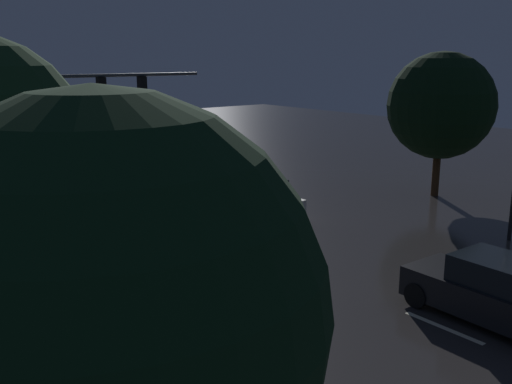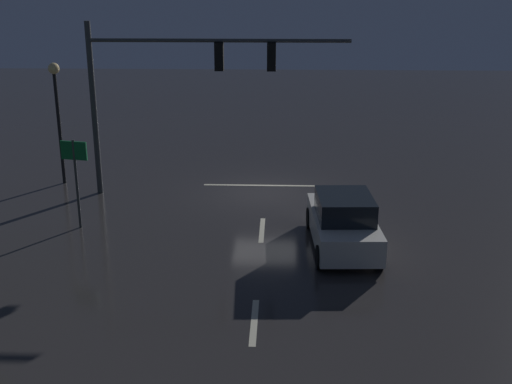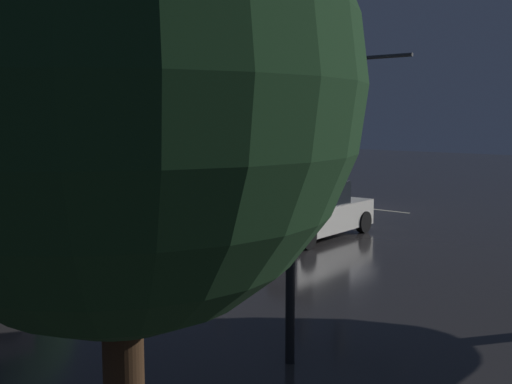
% 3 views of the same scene
% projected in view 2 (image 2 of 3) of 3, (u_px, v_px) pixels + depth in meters
% --- Properties ---
extents(ground_plane, '(80.00, 80.00, 0.00)m').
position_uv_depth(ground_plane, '(265.00, 193.00, 24.40)').
color(ground_plane, '#2D2B2B').
extents(traffic_signal_assembly, '(9.55, 0.47, 6.46)m').
position_uv_depth(traffic_signal_assembly, '(177.00, 75.00, 22.92)').
color(traffic_signal_assembly, '#383A3D').
rests_on(traffic_signal_assembly, ground_plane).
extents(lane_dash_far, '(0.16, 2.20, 0.01)m').
position_uv_depth(lane_dash_far, '(262.00, 230.00, 20.60)').
color(lane_dash_far, beige).
rests_on(lane_dash_far, ground_plane).
extents(lane_dash_mid, '(0.16, 2.20, 0.01)m').
position_uv_depth(lane_dash_mid, '(254.00, 322.00, 14.89)').
color(lane_dash_mid, beige).
rests_on(lane_dash_mid, ground_plane).
extents(stop_bar, '(5.00, 0.16, 0.01)m').
position_uv_depth(stop_bar, '(266.00, 185.00, 25.31)').
color(stop_bar, beige).
rests_on(stop_bar, ground_plane).
extents(car_approaching, '(2.08, 4.44, 1.70)m').
position_uv_depth(car_approaching, '(343.00, 222.00, 19.02)').
color(car_approaching, silver).
rests_on(car_approaching, ground_plane).
extents(street_lamp_right_kerb, '(0.44, 0.44, 4.84)m').
position_uv_depth(street_lamp_right_kerb, '(57.00, 100.00, 24.61)').
color(street_lamp_right_kerb, black).
rests_on(street_lamp_right_kerb, ground_plane).
extents(route_sign, '(0.89, 0.24, 2.97)m').
position_uv_depth(route_sign, '(75.00, 165.00, 20.18)').
color(route_sign, '#383A3D').
rests_on(route_sign, ground_plane).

